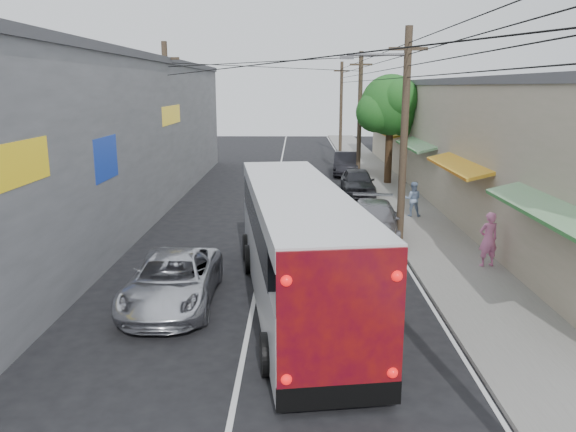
% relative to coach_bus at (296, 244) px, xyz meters
% --- Properties ---
extents(sidewalk, '(3.00, 80.00, 0.12)m').
position_rel_coach_bus_xyz_m(sidewalk, '(5.31, 13.31, -1.61)').
color(sidewalk, slate).
rests_on(sidewalk, ground).
extents(building_right, '(7.09, 40.00, 6.25)m').
position_rel_coach_bus_xyz_m(building_right, '(9.80, 15.31, 1.48)').
color(building_right, '#B0A18C').
rests_on(building_right, ground).
extents(building_left, '(7.20, 36.00, 7.25)m').
position_rel_coach_bus_xyz_m(building_left, '(-9.68, 11.31, 1.98)').
color(building_left, gray).
rests_on(building_left, ground).
extents(utility_poles, '(11.80, 45.28, 8.00)m').
position_rel_coach_bus_xyz_m(utility_poles, '(1.94, 13.64, 2.46)').
color(utility_poles, '#473828').
rests_on(utility_poles, ground).
extents(street_tree, '(4.40, 4.00, 6.60)m').
position_rel_coach_bus_xyz_m(street_tree, '(5.68, 19.33, 3.00)').
color(street_tree, '#3F2B19').
rests_on(street_tree, ground).
extents(coach_bus, '(3.82, 11.39, 3.23)m').
position_rel_coach_bus_xyz_m(coach_bus, '(0.00, 0.00, 0.00)').
color(coach_bus, silver).
rests_on(coach_bus, ground).
extents(jeepney, '(2.39, 5.03, 1.39)m').
position_rel_coach_bus_xyz_m(jeepney, '(-3.39, -0.22, -0.98)').
color(jeepney, silver).
rests_on(jeepney, ground).
extents(parked_suv, '(2.67, 5.23, 1.45)m').
position_rel_coach_bus_xyz_m(parked_suv, '(2.99, 6.60, -0.94)').
color(parked_suv, gray).
rests_on(parked_suv, ground).
extents(parked_car_mid, '(1.74, 4.27, 1.45)m').
position_rel_coach_bus_xyz_m(parked_car_mid, '(3.41, 15.95, -0.94)').
color(parked_car_mid, '#25262A').
rests_on(parked_car_mid, ground).
extents(parked_car_far, '(2.07, 4.75, 1.52)m').
position_rel_coach_bus_xyz_m(parked_car_far, '(3.41, 23.22, -0.91)').
color(parked_car_far, black).
rests_on(parked_car_far, ground).
extents(pedestrian_near, '(0.74, 0.56, 1.81)m').
position_rel_coach_bus_xyz_m(pedestrian_near, '(6.26, 2.94, -0.64)').
color(pedestrian_near, pink).
rests_on(pedestrian_near, sidewalk).
extents(pedestrian_far, '(0.86, 0.73, 1.57)m').
position_rel_coach_bus_xyz_m(pedestrian_far, '(5.29, 10.21, -0.76)').
color(pedestrian_far, '#839BBF').
rests_on(pedestrian_far, sidewalk).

